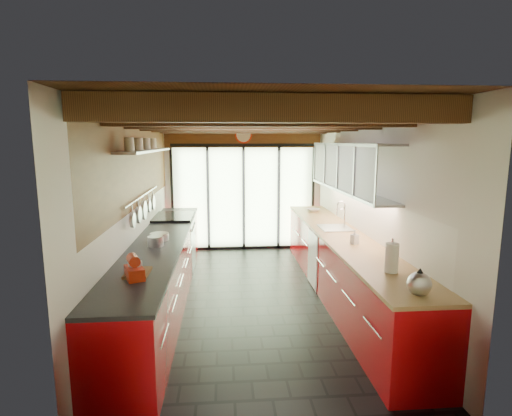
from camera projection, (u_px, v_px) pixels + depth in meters
name	position (u px, v px, depth m)	size (l,w,h in m)	color
ground	(253.00, 299.00, 5.72)	(5.50, 5.50, 0.00)	black
room_shell	(253.00, 184.00, 5.44)	(5.50, 5.50, 5.50)	silver
ceiling_beams	(251.00, 125.00, 5.68)	(3.14, 5.06, 4.90)	#593316
glass_door	(244.00, 170.00, 8.09)	(2.95, 0.10, 2.90)	#C6EAAD
left_counter	(162.00, 270.00, 5.54)	(0.68, 5.00, 0.92)	#B9090F
range_stove	(175.00, 243.00, 6.96)	(0.66, 0.90, 0.97)	silver
right_counter	(341.00, 265.00, 5.74)	(0.68, 5.00, 0.92)	#B9090F
sink_assembly	(336.00, 226.00, 6.05)	(0.45, 0.52, 0.43)	silver
upper_cabinets_right	(349.00, 167.00, 5.82)	(0.34, 3.00, 3.00)	silver
left_wall_fixtures	(146.00, 169.00, 5.47)	(0.28, 2.60, 0.96)	silver
stand_mixer	(134.00, 269.00, 3.84)	(0.24, 0.31, 0.24)	red
pot_large	(155.00, 241.00, 5.02)	(0.20, 0.20, 0.13)	silver
pot_small	(159.00, 237.00, 5.33)	(0.25, 0.25, 0.10)	silver
cutting_board	(138.00, 273.00, 3.97)	(0.23, 0.32, 0.03)	brown
kettle	(419.00, 282.00, 3.44)	(0.24, 0.28, 0.25)	silver
paper_towel	(392.00, 258.00, 4.00)	(0.17, 0.17, 0.36)	white
soap_bottle	(355.00, 237.00, 5.13)	(0.08, 0.08, 0.18)	silver
bowl	(313.00, 210.00, 7.50)	(0.23, 0.23, 0.06)	silver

